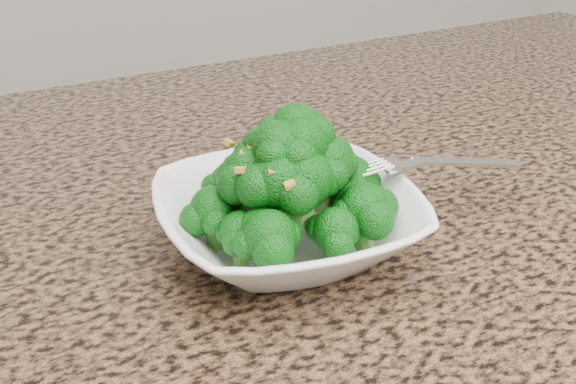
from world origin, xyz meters
TOP-DOWN VIEW (x-y plane):
  - granite_counter at (0.00, 0.30)m, footprint 1.64×1.04m
  - bowl at (0.00, 0.33)m, footprint 0.22×0.22m
  - broccoli_pile at (0.00, 0.33)m, footprint 0.18×0.18m
  - garlic_topping at (0.00, 0.33)m, footprint 0.11×0.11m
  - fork at (0.11, 0.32)m, footprint 0.18×0.04m

SIDE VIEW (x-z plane):
  - granite_counter at x=0.00m, z-range 0.87..0.90m
  - bowl at x=0.00m, z-range 0.90..0.95m
  - fork at x=0.11m, z-range 0.95..0.96m
  - broccoli_pile at x=0.00m, z-range 0.95..1.02m
  - garlic_topping at x=0.00m, z-range 1.02..1.03m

